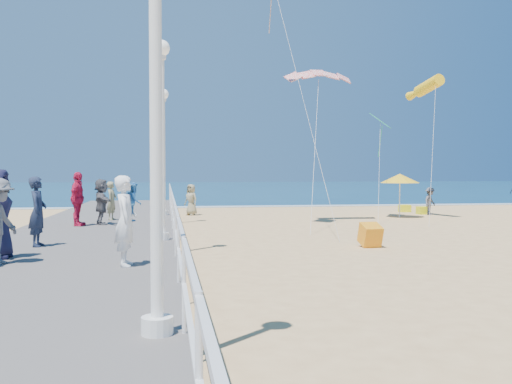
{
  "coord_description": "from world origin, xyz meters",
  "views": [
    {
      "loc": [
        -5.24,
        -15.41,
        2.22
      ],
      "look_at": [
        -2.5,
        2.0,
        1.6
      ],
      "focal_mm": 40.0,
      "sensor_mm": 36.0,
      "label": 1
    }
  ],
  "objects": [
    {
      "name": "boardwalk",
      "position": [
        -7.5,
        0.0,
        0.2
      ],
      "size": [
        5.0,
        44.0,
        0.4
      ],
      "primitive_type": "cube",
      "color": "#65605B",
      "rests_on": "ground"
    },
    {
      "name": "kite_parafoil",
      "position": [
        1.39,
        9.02,
        6.57
      ],
      "size": [
        2.97,
        0.94,
        0.65
      ],
      "primitive_type": null,
      "rotation": [
        0.44,
        0.0,
        0.0
      ],
      "color": "red"
    },
    {
      "name": "box_kite",
      "position": [
        0.69,
        0.58,
        0.3
      ],
      "size": [
        0.6,
        0.75,
        0.74
      ],
      "primitive_type": "cube",
      "rotation": [
        0.31,
        0.0,
        0.07
      ],
      "color": "#ED590D",
      "rests_on": "ground"
    },
    {
      "name": "toddler_held",
      "position": [
        -5.87,
        -4.03,
        1.63
      ],
      "size": [
        0.29,
        0.37,
        0.77
      ],
      "primitive_type": "imported",
      "rotation": [
        0.0,
        0.0,
        1.58
      ],
      "color": "#3785CF",
      "rests_on": "boardwalk"
    },
    {
      "name": "ocean",
      "position": [
        0.0,
        65.0,
        0.01
      ],
      "size": [
        160.0,
        90.0,
        0.05
      ],
      "primitive_type": "cube",
      "color": "#0D3450",
      "rests_on": "ground"
    },
    {
      "name": "surf_line",
      "position": [
        0.0,
        20.5,
        0.03
      ],
      "size": [
        160.0,
        1.2,
        0.04
      ],
      "primitive_type": "cube",
      "color": "white",
      "rests_on": "ground"
    },
    {
      "name": "spectator_5",
      "position": [
        -7.47,
        4.88,
        1.19
      ],
      "size": [
        0.8,
        1.54,
        1.59
      ],
      "primitive_type": "imported",
      "rotation": [
        0.0,
        0.0,
        1.81
      ],
      "color": "#505055",
      "rests_on": "boardwalk"
    },
    {
      "name": "ground",
      "position": [
        0.0,
        0.0,
        0.0
      ],
      "size": [
        160.0,
        160.0,
        0.0
      ],
      "primitive_type": "plane",
      "color": "tan",
      "rests_on": "ground"
    },
    {
      "name": "spectator_0",
      "position": [
        -8.35,
        -0.88,
        1.25
      ],
      "size": [
        0.41,
        0.62,
        1.71
      ],
      "primitive_type": "imported",
      "rotation": [
        0.0,
        0.0,
        1.57
      ],
      "color": "#192137",
      "rests_on": "boardwalk"
    },
    {
      "name": "beach_walker_c",
      "position": [
        -3.99,
        13.96,
        0.8
      ],
      "size": [
        0.91,
        0.91,
        1.6
      ],
      "primitive_type": "imported",
      "rotation": [
        0.0,
        0.0,
        -0.8
      ],
      "color": "gray",
      "rests_on": "ground"
    },
    {
      "name": "spectator_6",
      "position": [
        -7.29,
        6.74,
        1.13
      ],
      "size": [
        0.49,
        0.61,
        1.46
      ],
      "primitive_type": "imported",
      "rotation": [
        0.0,
        0.0,
        1.27
      ],
      "color": "#84815B",
      "rests_on": "boardwalk"
    },
    {
      "name": "spectator_3",
      "position": [
        -8.2,
        4.45,
        1.31
      ],
      "size": [
        0.64,
        1.13,
        1.82
      ],
      "primitive_type": "imported",
      "rotation": [
        0.0,
        0.0,
        1.38
      ],
      "color": "#C31840",
      "rests_on": "boardwalk"
    },
    {
      "name": "lamp_post_near",
      "position": [
        -5.35,
        -9.0,
        3.66
      ],
      "size": [
        0.44,
        0.44,
        5.32
      ],
      "color": "white",
      "rests_on": "boardwalk"
    },
    {
      "name": "lamp_post_mid",
      "position": [
        -5.35,
        0.0,
        3.66
      ],
      "size": [
        0.44,
        0.44,
        5.32
      ],
      "color": "white",
      "rests_on": "boardwalk"
    },
    {
      "name": "beach_walker_a",
      "position": [
        8.24,
        12.25,
        0.72
      ],
      "size": [
        1.05,
        0.99,
        1.43
      ],
      "primitive_type": "imported",
      "rotation": [
        0.0,
        0.0,
        0.68
      ],
      "color": "#535156",
      "rests_on": "ground"
    },
    {
      "name": "kite_windsock",
      "position": [
        6.98,
        9.92,
        6.28
      ],
      "size": [
        1.04,
        2.87,
        1.12
      ],
      "primitive_type": "cylinder",
      "rotation": [
        1.36,
        0.0,
        0.17
      ],
      "color": "yellow"
    },
    {
      "name": "railing",
      "position": [
        -5.05,
        0.0,
        1.25
      ],
      "size": [
        0.05,
        42.0,
        0.55
      ],
      "color": "white",
      "rests_on": "boardwalk"
    },
    {
      "name": "beach_umbrella",
      "position": [
        6.01,
        10.94,
        1.91
      ],
      "size": [
        1.9,
        1.9,
        2.14
      ],
      "color": "white",
      "rests_on": "ground"
    },
    {
      "name": "beach_chair_right",
      "position": [
        7.84,
        14.52,
        0.2
      ],
      "size": [
        0.55,
        0.55,
        0.4
      ],
      "primitive_type": "cube",
      "color": "yellow",
      "rests_on": "ground"
    },
    {
      "name": "beach_chair_left",
      "position": [
        8.09,
        12.77,
        0.2
      ],
      "size": [
        0.55,
        0.55,
        0.4
      ],
      "primitive_type": "cube",
      "color": "yellow",
      "rests_on": "ground"
    },
    {
      "name": "kite_diamond_green",
      "position": [
        5.06,
        11.1,
        4.71
      ],
      "size": [
        1.33,
        1.42,
        0.69
      ],
      "primitive_type": "cube",
      "rotation": [
        0.65,
        0.0,
        1.06
      ],
      "color": "#25AF70"
    },
    {
      "name": "woman_holding_toddler",
      "position": [
        -6.02,
        -4.18,
        1.28
      ],
      "size": [
        0.42,
        0.64,
        1.75
      ],
      "primitive_type": "imported",
      "rotation": [
        0.0,
        0.0,
        1.58
      ],
      "color": "white",
      "rests_on": "boardwalk"
    },
    {
      "name": "lamp_post_far",
      "position": [
        -5.35,
        9.0,
        3.66
      ],
      "size": [
        0.44,
        0.44,
        5.32
      ],
      "color": "white",
      "rests_on": "boardwalk"
    }
  ]
}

